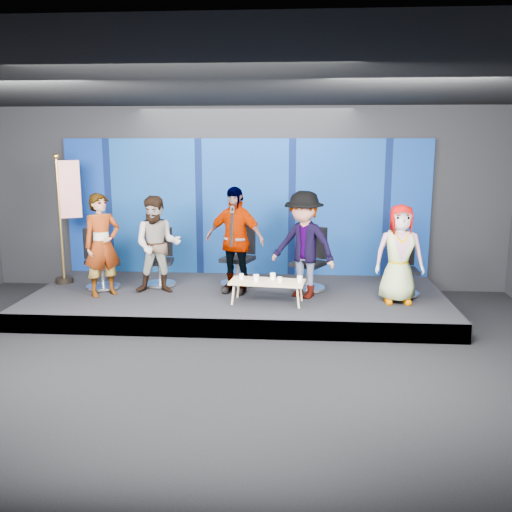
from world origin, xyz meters
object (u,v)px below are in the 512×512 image
Objects in this scene: panelist_e at (399,254)px; mug_e at (300,279)px; mug_c at (273,276)px; panelist_a at (102,245)px; flag_stand at (67,215)px; chair_d at (309,269)px; chair_e at (403,276)px; panelist_c at (235,240)px; chair_a at (101,269)px; mug_d at (280,280)px; panelist_b at (158,245)px; coffee_table at (267,283)px; panelist_d at (304,245)px; chair_c at (239,265)px; mug_b at (256,278)px; mug_a at (241,276)px; chair_b at (160,267)px.

panelist_e reaches higher than mug_e.
panelist_e is 2.05m from mug_c.
panelist_a is 1.28m from flag_stand.
chair_e is at bearing 20.65° from chair_d.
panelist_a is 2.21m from panelist_c.
chair_a is at bearing 167.65° from mug_e.
panelist_a is at bearing 174.70° from mug_e.
mug_e is (3.29, -0.31, -0.45)m from panelist_a.
mug_d is (0.79, -0.71, -0.50)m from panelist_c.
coffee_table is at bearing -21.49° from panelist_b.
mug_d is at bearing -87.71° from chair_d.
chair_e is 2.36m from coffee_table.
panelist_c is 0.77× the size of flag_stand.
panelist_d is at bearing 35.00° from coffee_table.
panelist_b is 2.51m from mug_e.
chair_c is 10.53× the size of mug_b.
panelist_e is at bearing 2.51° from mug_c.
chair_d reaches higher than chair_a.
panelist_c is 17.05× the size of mug_b.
mug_b is (-2.27, -0.23, -0.38)m from panelist_e.
panelist_e is 14.90× the size of mug_b.
chair_a is at bearing 177.81° from chair_e.
panelist_e reaches higher than chair_d.
panelist_d reaches higher than panelist_a.
panelist_a is at bearing -176.99° from chair_e.
mug_a is (2.55, -0.65, 0.06)m from chair_a.
chair_a is 2.63m from mug_a.
chair_c is 11.37× the size of mug_e.
mug_c is (2.07, -0.90, 0.08)m from chair_b.
mug_b reaches higher than mug_a.
chair_a is at bearing -163.89° from panelist_c.
chair_b is at bearing 149.32° from mug_a.
mug_a is at bearing 168.84° from coffee_table.
chair_a reaches higher than mug_c.
chair_b reaches higher than mug_c.
panelist_a is at bearing 177.65° from panelist_e.
chair_a is 10.77× the size of mug_e.
mug_c is (0.66, -1.02, 0.05)m from chair_c.
mug_b is 1.08× the size of mug_e.
panelist_a is 3.33m from mug_e.
mug_b is 1.04× the size of mug_c.
chair_c is (1.32, 0.62, -0.46)m from panelist_b.
panelist_c is 1.04m from coffee_table.
flag_stand is at bearing 163.25° from mug_d.
panelist_e is at bearing -17.49° from chair_b.
panelist_d reaches higher than chair_a.
mug_c is (0.26, 0.14, -0.00)m from mug_b.
chair_b is 2.09m from mug_b.
chair_b is 11.73× the size of mug_d.
chair_a is 10.35× the size of mug_c.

